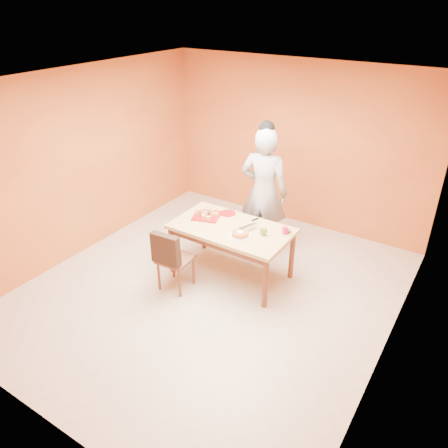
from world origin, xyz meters
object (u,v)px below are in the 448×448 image
Objects in this scene: magenta_glass at (285,230)px; checker_tin at (286,231)px; person at (264,192)px; pastry_platter at (207,216)px; dining_table at (231,233)px; egg_ornament at (263,231)px; dining_chair at (174,258)px; sponge_cake at (240,234)px; red_dinner_plate at (228,213)px.

magenta_glass reaches higher than checker_tin.
person is 5.42× the size of pastry_platter.
dining_table is at bearing -161.82° from magenta_glass.
egg_ornament is (0.46, 0.04, 0.16)m from dining_table.
egg_ornament reaches higher than checker_tin.
magenta_glass is (0.22, 0.18, -0.01)m from egg_ornament.
magenta_glass is at bearing 38.47° from egg_ornament.
dining_table is 15.27× the size of magenta_glass.
magenta_glass is (1.14, 0.89, 0.34)m from dining_chair.
person is 8.79× the size of sponge_cake.
pastry_platter is at bearing -172.72° from magenta_glass.
red_dinner_plate is at bearing 158.68° from egg_ornament.
pastry_platter is (-0.46, 0.08, 0.10)m from dining_table.
dining_chair is 0.46× the size of person.
sponge_cake is at bearing -136.83° from checker_tin.
dining_table is 0.74m from checker_tin.
checker_tin reaches higher than pastry_platter.
person reaches higher than red_dinner_plate.
dining_table is 0.30m from sponge_cake.
sponge_cake is (0.68, -0.22, 0.03)m from pastry_platter.
dining_chair is 1.65m from person.
dining_chair is at bearing -142.81° from sponge_cake.
sponge_cake is (0.22, -0.15, 0.13)m from dining_table.
egg_ornament is (0.24, 0.19, 0.03)m from sponge_cake.
person is at bearing 100.45° from sponge_cake.
person is 0.62m from red_dinner_plate.
red_dinner_plate is at bearing 48.72° from person.
dining_table is 0.82× the size of person.
magenta_glass is at bearing 34.01° from dining_chair.
person is 0.99m from sponge_cake.
dining_chair reaches higher than sponge_cake.
pastry_platter is at bearing 45.46° from person.
dining_chair is at bearing -102.03° from red_dinner_plate.
checker_tin is (0.22, 0.24, -0.05)m from egg_ornament.
dining_chair reaches higher than pastry_platter.
dining_chair is at bearing -90.68° from pastry_platter.
dining_chair is 0.92m from sponge_cake.
dining_table is 7.21× the size of sponge_cake.
sponge_cake is (0.69, 0.52, 0.33)m from dining_chair.
magenta_glass is (0.68, 0.22, 0.15)m from dining_table.
red_dinner_plate is (0.20, 0.23, -0.00)m from pastry_platter.
red_dinner_plate is at bearing 129.21° from dining_table.
dining_chair is at bearing 60.76° from person.
red_dinner_plate is 1.75× the size of egg_ornament.
sponge_cake reaches higher than pastry_platter.
egg_ornament is at bearing -132.72° from checker_tin.
dining_chair is 4.03× the size of red_dinner_plate.
dining_chair is 7.04× the size of egg_ornament.
sponge_cake is 0.31m from egg_ornament.
egg_ornament is (0.41, -0.77, -0.15)m from person.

